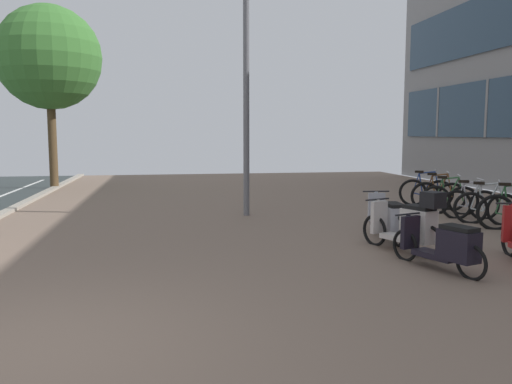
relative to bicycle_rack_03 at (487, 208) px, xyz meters
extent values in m
cube|color=#786354|center=(-3.25, -5.30, -0.37)|extent=(14.40, 40.00, 0.05)
cube|color=gray|center=(4.10, 6.30, 2.41)|extent=(0.10, 0.12, 1.94)
cube|color=gray|center=(4.10, 9.50, 2.41)|extent=(0.10, 0.12, 1.94)
torus|color=black|center=(-0.21, -0.59, -0.01)|extent=(0.72, 0.35, 0.74)
cylinder|color=#2C6235|center=(-0.03, -0.66, 0.24)|extent=(0.14, 0.09, 0.59)
cylinder|color=#2C6235|center=(-0.09, -0.64, -0.03)|extent=(0.25, 0.12, 0.08)
cylinder|color=#2C6235|center=(-0.14, -0.62, 0.26)|extent=(0.16, 0.09, 0.54)
cube|color=black|center=(-0.07, -0.64, 0.57)|extent=(0.24, 0.17, 0.06)
torus|color=black|center=(-0.27, 0.17, -0.02)|extent=(0.63, 0.44, 0.71)
torus|color=black|center=(0.27, -0.18, -0.02)|extent=(0.63, 0.44, 0.71)
cylinder|color=#AEB7B8|center=(0.06, -0.04, 0.23)|extent=(0.29, 0.20, 0.62)
cylinder|color=#AEB7B8|center=(-0.11, 0.07, 0.21)|extent=(0.14, 0.10, 0.56)
cylinder|color=#AEB7B8|center=(0.01, -0.01, 0.51)|extent=(0.35, 0.24, 0.08)
cylinder|color=#AEB7B8|center=(-0.17, 0.11, -0.05)|extent=(0.23, 0.16, 0.08)
cylinder|color=#AEB7B8|center=(-0.21, 0.13, 0.23)|extent=(0.15, 0.11, 0.52)
cylinder|color=#AEB7B8|center=(0.22, -0.14, 0.26)|extent=(0.14, 0.10, 0.56)
cube|color=black|center=(-0.15, 0.10, 0.53)|extent=(0.23, 0.19, 0.06)
cylinder|color=#ADADB2|center=(0.18, -0.11, 0.58)|extent=(0.28, 0.42, 0.02)
torus|color=black|center=(-0.22, 0.80, -0.03)|extent=(0.67, 0.26, 0.68)
torus|color=black|center=(0.35, 0.62, -0.03)|extent=(0.67, 0.26, 0.68)
cylinder|color=#B3AFB8|center=(0.12, 0.69, 0.21)|extent=(0.29, 0.12, 0.60)
cylinder|color=#B3AFB8|center=(-0.05, 0.74, 0.19)|extent=(0.14, 0.07, 0.54)
cylinder|color=#B3AFB8|center=(0.07, 0.71, 0.48)|extent=(0.36, 0.14, 0.08)
cylinder|color=#B3AFB8|center=(-0.11, 0.76, -0.06)|extent=(0.23, 0.10, 0.07)
cylinder|color=#B3AFB8|center=(-0.16, 0.78, 0.21)|extent=(0.16, 0.07, 0.50)
cylinder|color=#B3AFB8|center=(0.29, 0.64, 0.24)|extent=(0.14, 0.07, 0.54)
cube|color=black|center=(-0.10, 0.76, 0.50)|extent=(0.24, 0.15, 0.06)
cylinder|color=#ADADB2|center=(0.24, 0.65, 0.55)|extent=(0.16, 0.47, 0.02)
torus|color=black|center=(-0.32, 1.55, -0.02)|extent=(0.68, 0.36, 0.71)
torus|color=black|center=(0.24, 1.29, -0.02)|extent=(0.68, 0.36, 0.71)
cylinder|color=#306235|center=(0.02, 1.39, 0.24)|extent=(0.29, 0.16, 0.62)
cylinder|color=#306235|center=(-0.15, 1.47, 0.21)|extent=(0.14, 0.09, 0.57)
cylinder|color=#306235|center=(-0.03, 1.41, 0.52)|extent=(0.36, 0.19, 0.08)
cylinder|color=#306235|center=(-0.22, 1.50, -0.04)|extent=(0.23, 0.13, 0.08)
cylinder|color=#306235|center=(-0.26, 1.52, 0.24)|extent=(0.16, 0.09, 0.52)
cylinder|color=#306235|center=(0.19, 1.31, 0.26)|extent=(0.14, 0.09, 0.57)
cube|color=black|center=(-0.20, 1.49, 0.53)|extent=(0.24, 0.17, 0.06)
cylinder|color=#ADADB2|center=(0.14, 1.34, 0.59)|extent=(0.22, 0.45, 0.02)
torus|color=black|center=(-0.20, 2.25, -0.01)|extent=(0.70, 0.36, 0.73)
torus|color=black|center=(0.37, 2.00, -0.01)|extent=(0.70, 0.36, 0.73)
cylinder|color=brown|center=(0.14, 2.10, 0.25)|extent=(0.30, 0.16, 0.64)
cylinder|color=brown|center=(-0.03, 2.18, 0.23)|extent=(0.14, 0.09, 0.58)
cylinder|color=brown|center=(0.10, 2.12, 0.54)|extent=(0.36, 0.19, 0.09)
cylinder|color=brown|center=(-0.09, 2.21, -0.04)|extent=(0.24, 0.12, 0.08)
cylinder|color=brown|center=(-0.14, 2.23, 0.25)|extent=(0.16, 0.09, 0.53)
cylinder|color=brown|center=(0.32, 2.03, 0.28)|extent=(0.14, 0.09, 0.58)
cube|color=black|center=(-0.08, 2.20, 0.55)|extent=(0.24, 0.17, 0.06)
cylinder|color=#ADADB2|center=(0.27, 2.05, 0.61)|extent=(0.21, 0.45, 0.02)
torus|color=black|center=(-0.17, 3.01, -0.01)|extent=(0.67, 0.43, 0.73)
torus|color=black|center=(0.41, 2.67, -0.01)|extent=(0.67, 0.43, 0.73)
cylinder|color=navy|center=(0.18, 2.81, 0.25)|extent=(0.30, 0.19, 0.64)
cylinder|color=navy|center=(0.00, 2.91, 0.23)|extent=(0.14, 0.10, 0.58)
cylinder|color=navy|center=(0.13, 2.83, 0.54)|extent=(0.37, 0.23, 0.09)
cylinder|color=navy|center=(-0.06, 2.94, -0.04)|extent=(0.24, 0.15, 0.08)
cylinder|color=navy|center=(-0.11, 2.97, 0.25)|extent=(0.16, 0.11, 0.53)
cylinder|color=navy|center=(0.35, 2.70, 0.28)|extent=(0.15, 0.10, 0.58)
cube|color=black|center=(-0.04, 2.93, 0.56)|extent=(0.24, 0.19, 0.06)
cylinder|color=#ADADB2|center=(0.30, 2.73, 0.62)|extent=(0.26, 0.43, 0.02)
torus|color=black|center=(-2.73, -2.62, -0.09)|extent=(0.25, 0.53, 0.55)
torus|color=black|center=(-3.15, -1.53, -0.09)|extent=(0.25, 0.53, 0.55)
cube|color=beige|center=(-2.94, -2.08, -0.12)|extent=(0.50, 0.71, 0.08)
cube|color=beige|center=(-2.81, -2.42, 0.14)|extent=(0.46, 0.59, 0.51)
cube|color=black|center=(-2.81, -2.42, 0.43)|extent=(0.41, 0.53, 0.06)
cylinder|color=beige|center=(-3.14, -1.55, 0.18)|extent=(0.11, 0.14, 0.55)
cube|color=beige|center=(-3.12, -1.62, 0.16)|extent=(0.33, 0.19, 0.55)
cylinder|color=black|center=(-3.14, -1.58, 0.45)|extent=(0.50, 0.21, 0.03)
cube|color=black|center=(-2.71, -2.67, 0.58)|extent=(0.36, 0.36, 0.24)
torus|color=black|center=(-1.37, -2.63, -0.08)|extent=(0.19, 0.57, 0.58)
cylinder|color=red|center=(-1.37, -2.65, 0.20)|extent=(0.10, 0.13, 0.58)
torus|color=black|center=(-2.74, -3.76, -0.12)|extent=(0.21, 0.48, 0.49)
torus|color=black|center=(-3.13, -2.63, -0.12)|extent=(0.21, 0.48, 0.49)
cube|color=black|center=(-2.93, -3.20, -0.14)|extent=(0.48, 0.72, 0.08)
cube|color=black|center=(-2.81, -3.56, 0.07)|extent=(0.45, 0.59, 0.42)
cube|color=black|center=(-2.81, -3.56, 0.31)|extent=(0.40, 0.53, 0.06)
cylinder|color=black|center=(-3.12, -2.66, 0.13)|extent=(0.11, 0.14, 0.50)
cube|color=black|center=(-3.10, -2.73, 0.10)|extent=(0.33, 0.18, 0.49)
cylinder|color=black|center=(-3.11, -2.68, 0.37)|extent=(0.50, 0.20, 0.03)
torus|color=black|center=(-2.79, -1.66, -0.09)|extent=(0.11, 0.55, 0.55)
torus|color=black|center=(-2.66, -0.36, -0.09)|extent=(0.11, 0.55, 0.55)
cube|color=#A7A9B5|center=(-2.72, -1.01, -0.12)|extent=(0.35, 0.76, 0.08)
cube|color=#A7A9B5|center=(-2.77, -1.43, 0.09)|extent=(0.36, 0.61, 0.42)
cube|color=black|center=(-2.77, -1.43, 0.33)|extent=(0.31, 0.55, 0.06)
cylinder|color=#A7A9B5|center=(-2.66, -0.38, 0.18)|extent=(0.08, 0.13, 0.55)
cube|color=#A7A9B5|center=(-2.67, -0.45, 0.15)|extent=(0.33, 0.11, 0.55)
cylinder|color=black|center=(-2.66, -0.40, 0.45)|extent=(0.52, 0.08, 0.03)
cylinder|color=slate|center=(-4.82, 2.05, 2.18)|extent=(0.14, 0.14, 5.03)
cylinder|color=brown|center=(-10.52, 9.19, 1.28)|extent=(0.29, 0.29, 3.25)
sphere|color=#3D7831|center=(-10.52, 9.19, 4.14)|extent=(3.52, 3.52, 3.52)
camera|label=1|loc=(-6.68, -9.84, 1.57)|focal=36.45mm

